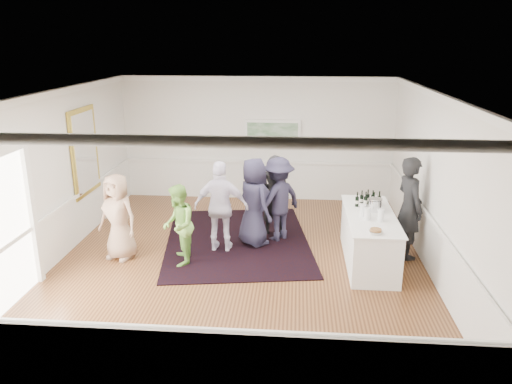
# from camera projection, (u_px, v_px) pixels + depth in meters

# --- Properties ---
(floor) EXTENTS (8.00, 8.00, 0.00)m
(floor) POSITION_uv_depth(u_px,v_px,m) (240.00, 261.00, 9.59)
(floor) COLOR brown
(floor) RESTS_ON ground
(ceiling) EXTENTS (7.00, 8.00, 0.02)m
(ceiling) POSITION_uv_depth(u_px,v_px,m) (239.00, 92.00, 8.64)
(ceiling) COLOR white
(ceiling) RESTS_ON wall_back
(wall_left) EXTENTS (0.02, 8.00, 3.20)m
(wall_left) POSITION_uv_depth(u_px,v_px,m) (55.00, 177.00, 9.39)
(wall_left) COLOR white
(wall_left) RESTS_ON floor
(wall_right) EXTENTS (0.02, 8.00, 3.20)m
(wall_right) POSITION_uv_depth(u_px,v_px,m) (436.00, 186.00, 8.84)
(wall_right) COLOR white
(wall_right) RESTS_ON floor
(wall_back) EXTENTS (7.00, 0.02, 3.20)m
(wall_back) POSITION_uv_depth(u_px,v_px,m) (257.00, 139.00, 12.92)
(wall_back) COLOR white
(wall_back) RESTS_ON floor
(wall_front) EXTENTS (7.00, 0.02, 3.20)m
(wall_front) POSITION_uv_depth(u_px,v_px,m) (197.00, 284.00, 5.31)
(wall_front) COLOR white
(wall_front) RESTS_ON floor
(wainscoting) EXTENTS (7.00, 8.00, 1.00)m
(wainscoting) POSITION_uv_depth(u_px,v_px,m) (240.00, 237.00, 9.44)
(wainscoting) COLOR white
(wainscoting) RESTS_ON floor
(mirror) EXTENTS (0.05, 1.25, 1.85)m
(mirror) POSITION_uv_depth(u_px,v_px,m) (85.00, 152.00, 10.56)
(mirror) COLOR gold
(mirror) RESTS_ON wall_left
(doorway) EXTENTS (0.10, 1.78, 2.56)m
(doorway) POSITION_uv_depth(u_px,v_px,m) (2.00, 221.00, 7.63)
(doorway) COLOR white
(doorway) RESTS_ON wall_left
(landscape_painting) EXTENTS (1.44, 0.06, 0.66)m
(landscape_painting) POSITION_uv_depth(u_px,v_px,m) (273.00, 133.00, 12.79)
(landscape_painting) COLOR white
(landscape_painting) RESTS_ON wall_back
(area_rug) EXTENTS (3.49, 4.25, 0.02)m
(area_rug) POSITION_uv_depth(u_px,v_px,m) (237.00, 240.00, 10.55)
(area_rug) COLOR black
(area_rug) RESTS_ON floor
(serving_table) EXTENTS (0.90, 2.37, 0.96)m
(serving_table) POSITION_uv_depth(u_px,v_px,m) (369.00, 238.00, 9.43)
(serving_table) COLOR white
(serving_table) RESTS_ON floor
(bartender) EXTENTS (0.68, 0.84, 2.00)m
(bartender) POSITION_uv_depth(u_px,v_px,m) (409.00, 208.00, 9.53)
(bartender) COLOR black
(bartender) RESTS_ON floor
(guest_tan) EXTENTS (0.96, 0.79, 1.69)m
(guest_tan) POSITION_uv_depth(u_px,v_px,m) (118.00, 217.00, 9.49)
(guest_tan) COLOR #9E7B62
(guest_tan) RESTS_ON floor
(guest_green) EXTENTS (0.71, 0.84, 1.54)m
(guest_green) POSITION_uv_depth(u_px,v_px,m) (178.00, 225.00, 9.28)
(guest_green) COLOR #75B247
(guest_green) RESTS_ON floor
(guest_lilac) EXTENTS (1.10, 0.49, 1.84)m
(guest_lilac) POSITION_uv_depth(u_px,v_px,m) (221.00, 207.00, 9.83)
(guest_lilac) COLOR white
(guest_lilac) RESTS_ON floor
(guest_dark_a) EXTENTS (1.28, 1.28, 1.78)m
(guest_dark_a) POSITION_uv_depth(u_px,v_px,m) (278.00, 199.00, 10.38)
(guest_dark_a) COLOR #242238
(guest_dark_a) RESTS_ON floor
(guest_dark_b) EXTENTS (0.67, 0.45, 1.78)m
(guest_dark_b) POSITION_uv_depth(u_px,v_px,m) (274.00, 195.00, 10.65)
(guest_dark_b) COLOR black
(guest_dark_b) RESTS_ON floor
(guest_navy) EXTENTS (1.02, 1.06, 1.83)m
(guest_navy) POSITION_uv_depth(u_px,v_px,m) (254.00, 202.00, 10.12)
(guest_navy) COLOR #242238
(guest_navy) RESTS_ON floor
(wine_bottles) EXTENTS (0.51, 0.25, 0.31)m
(wine_bottles) POSITION_uv_depth(u_px,v_px,m) (368.00, 198.00, 9.74)
(wine_bottles) COLOR black
(wine_bottles) RESTS_ON serving_table
(juice_pitchers) EXTENTS (0.40, 0.38, 0.24)m
(juice_pitchers) POSITION_uv_depth(u_px,v_px,m) (370.00, 213.00, 9.02)
(juice_pitchers) COLOR #5FA83C
(juice_pitchers) RESTS_ON serving_table
(ice_bucket) EXTENTS (0.26, 0.26, 0.25)m
(ice_bucket) POSITION_uv_depth(u_px,v_px,m) (375.00, 205.00, 9.44)
(ice_bucket) COLOR silver
(ice_bucket) RESTS_ON serving_table
(nut_bowl) EXTENTS (0.23, 0.23, 0.08)m
(nut_bowl) POSITION_uv_depth(u_px,v_px,m) (376.00, 231.00, 8.37)
(nut_bowl) COLOR white
(nut_bowl) RESTS_ON serving_table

